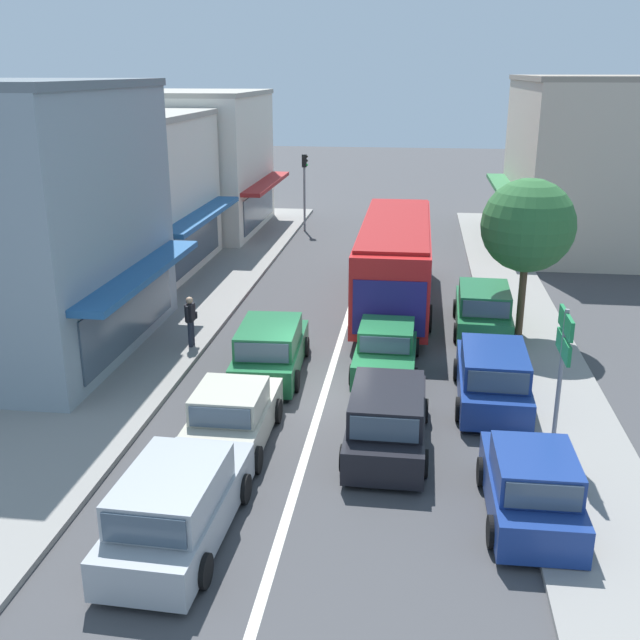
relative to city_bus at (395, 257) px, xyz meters
The scene contains 20 objects.
ground_plane 9.03m from the city_bus, 100.45° to the right, with size 140.00×140.00×0.00m, color #3F3F42.
lane_centre_line 5.29m from the city_bus, 108.88° to the right, with size 0.20×28.00×0.01m, color silver.
sidewalk_left 9.00m from the city_bus, 162.30° to the right, with size 5.20×44.00×0.14m, color gray.
kerb_right 5.63m from the city_bus, 30.25° to the right, with size 2.80×44.00×0.12m, color gray.
shopfront_mid_block 12.25m from the city_bus, 165.71° to the left, with size 7.29×9.45×6.82m.
shopfront_far_end 17.29m from the city_bus, 133.27° to the left, with size 8.96×9.14×7.48m.
building_right_far 15.58m from the city_bus, 50.15° to the left, with size 9.55×12.13×8.26m.
city_bus is the anchor object (origin of this frame).
sedan_queue_gap_filler 12.28m from the city_bus, 106.28° to the right, with size 1.91×4.21×1.47m.
wagon_queue_far_back 16.04m from the city_bus, 102.61° to the right, with size 2.05×4.56×1.58m.
wagon_adjacent_lane_lead 11.46m from the city_bus, 88.76° to the right, with size 1.96×4.51×1.58m.
wagon_behind_bus_mid 8.09m from the city_bus, 114.68° to the right, with size 2.09×4.57×1.58m.
sedan_adjacent_lane_trail 6.73m from the city_bus, 89.92° to the right, with size 1.95×4.23×1.47m.
parked_hatchback_kerb_front 14.43m from the city_bus, 77.18° to the right, with size 1.86×3.72×1.54m.
parked_wagon_kerb_second 9.07m from the city_bus, 71.07° to the right, with size 2.01×4.53×1.58m.
parked_wagon_kerb_third 4.18m from the city_bus, 39.29° to the right, with size 2.04×4.55×1.58m.
traffic_light_downstreet 14.30m from the city_bus, 112.27° to the left, with size 0.33×0.24×4.20m.
directional_road_sign 12.17m from the city_bus, 70.49° to the right, with size 0.10×1.40×3.60m.
street_tree_right 5.63m from the city_bus, 36.25° to the right, with size 3.00×3.00×5.30m.
pedestrian_with_handbag_near 8.47m from the city_bus, 137.59° to the right, with size 0.25×0.65×1.63m.
Camera 1 is at (2.34, -18.69, 8.50)m, focal length 42.00 mm.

